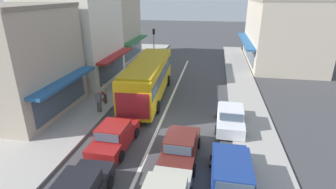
{
  "coord_description": "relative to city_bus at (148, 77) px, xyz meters",
  "views": [
    {
      "loc": [
        3.35,
        -15.79,
        8.43
      ],
      "look_at": [
        0.11,
        2.42,
        1.2
      ],
      "focal_mm": 28.0,
      "sensor_mm": 36.0,
      "label": 1
    }
  ],
  "objects": [
    {
      "name": "sedan_adjacent_lane_trail",
      "position": [
        -0.07,
        -7.86,
        -1.22
      ],
      "size": [
        2.01,
        4.26,
        1.47
      ],
      "color": "maroon",
      "rests_on": "ground"
    },
    {
      "name": "shopfront_far_end",
      "position": [
        -8.26,
        12.17,
        2.36
      ],
      "size": [
        7.17,
        9.03,
        8.5
      ],
      "color": "#B2A38E",
      "rests_on": "ground"
    },
    {
      "name": "pedestrian_browsing_midblock",
      "position": [
        -3.04,
        -2.14,
        -0.81
      ],
      "size": [
        0.29,
        0.66,
        1.63
      ],
      "color": "#4C4742",
      "rests_on": "sidewalk_left"
    },
    {
      "name": "sidewalk_left",
      "position": [
        -4.87,
        1.52,
        -1.81
      ],
      "size": [
        5.2,
        44.0,
        0.14
      ],
      "primitive_type": "cube",
      "color": "#A39E96",
      "rests_on": "ground"
    },
    {
      "name": "building_right_far",
      "position": [
        13.41,
        14.43,
        1.99
      ],
      "size": [
        8.63,
        13.74,
        7.75
      ],
      "color": "beige",
      "rests_on": "ground"
    },
    {
      "name": "traffic_light_downstreet",
      "position": [
        -2.36,
        12.39,
        0.97
      ],
      "size": [
        0.33,
        0.24,
        4.2
      ],
      "color": "gray",
      "rests_on": "ground"
    },
    {
      "name": "city_bus",
      "position": [
        0.0,
        0.0,
        0.0
      ],
      "size": [
        3.13,
        10.97,
        3.23
      ],
      "color": "yellow",
      "rests_on": "ground"
    },
    {
      "name": "pedestrian_with_handbag_near",
      "position": [
        -2.81,
        -3.75,
        -0.81
      ],
      "size": [
        0.65,
        0.29,
        1.63
      ],
      "color": "#4C4742",
      "rests_on": "sidewalk_left"
    },
    {
      "name": "lane_centre_line",
      "position": [
        1.93,
        -0.48,
        -1.88
      ],
      "size": [
        0.2,
        28.0,
        0.01
      ],
      "primitive_type": "cube",
      "color": "silver",
      "rests_on": "ground"
    },
    {
      "name": "parked_sedan_kerb_second",
      "position": [
        6.62,
        -4.16,
        -1.22
      ],
      "size": [
        1.97,
        4.24,
        1.47
      ],
      "color": "silver",
      "rests_on": "ground"
    },
    {
      "name": "shopfront_mid_block",
      "position": [
        -8.26,
        3.54,
        2.41
      ],
      "size": [
        8.42,
        7.65,
        8.6
      ],
      "color": "silver",
      "rests_on": "ground"
    },
    {
      "name": "sedan_behind_bus_mid",
      "position": [
        3.83,
        -8.36,
        -1.22
      ],
      "size": [
        1.99,
        4.25,
        1.47
      ],
      "color": "#561E19",
      "rests_on": "ground"
    },
    {
      "name": "kerb_right",
      "position": [
        8.13,
        1.52,
        -1.82
      ],
      "size": [
        2.8,
        44.0,
        0.12
      ],
      "primitive_type": "cube",
      "color": "#A39E96",
      "rests_on": "ground"
    },
    {
      "name": "shopfront_corner_near",
      "position": [
        -8.25,
        -4.52,
        1.98
      ],
      "size": [
        7.14,
        7.82,
        7.73
      ],
      "color": "#B2A38E",
      "rests_on": "ground"
    },
    {
      "name": "parked_wagon_kerb_front",
      "position": [
        6.39,
        -10.21,
        -1.14
      ],
      "size": [
        1.95,
        4.51,
        1.58
      ],
      "color": "navy",
      "rests_on": "ground"
    },
    {
      "name": "ground_plane",
      "position": [
        1.93,
        -4.48,
        -1.88
      ],
      "size": [
        140.0,
        140.0,
        0.0
      ],
      "primitive_type": "plane",
      "color": "#3F3F42"
    }
  ]
}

